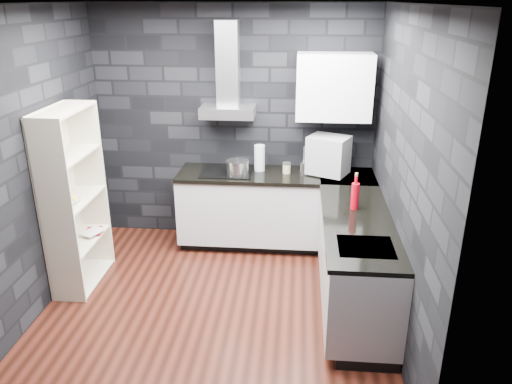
# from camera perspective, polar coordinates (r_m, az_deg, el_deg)

# --- Properties ---
(ground) EXTENTS (3.20, 3.20, 0.00)m
(ground) POSITION_cam_1_polar(r_m,az_deg,el_deg) (4.89, -4.67, -12.79)
(ground) COLOR #401910
(ceiling) EXTENTS (3.20, 3.20, 0.00)m
(ceiling) POSITION_cam_1_polar(r_m,az_deg,el_deg) (4.05, -5.88, 20.68)
(ceiling) COLOR white
(wall_back) EXTENTS (3.20, 0.05, 2.70)m
(wall_back) POSITION_cam_1_polar(r_m,az_deg,el_deg) (5.83, -2.43, 7.53)
(wall_back) COLOR black
(wall_back) RESTS_ON ground
(wall_front) EXTENTS (3.20, 0.05, 2.70)m
(wall_front) POSITION_cam_1_polar(r_m,az_deg,el_deg) (2.84, -10.91, -8.43)
(wall_front) COLOR black
(wall_front) RESTS_ON ground
(wall_left) EXTENTS (0.05, 3.20, 2.70)m
(wall_left) POSITION_cam_1_polar(r_m,az_deg,el_deg) (4.84, -24.54, 2.68)
(wall_left) COLOR black
(wall_left) RESTS_ON ground
(wall_right) EXTENTS (0.05, 3.20, 2.70)m
(wall_right) POSITION_cam_1_polar(r_m,az_deg,el_deg) (4.31, 16.59, 1.62)
(wall_right) COLOR black
(wall_right) RESTS_ON ground
(toekick_back) EXTENTS (2.18, 0.50, 0.10)m
(toekick_back) POSITION_cam_1_polar(r_m,az_deg,el_deg) (5.97, 2.20, -5.45)
(toekick_back) COLOR black
(toekick_back) RESTS_ON ground
(toekick_right) EXTENTS (0.50, 1.78, 0.10)m
(toekick_right) POSITION_cam_1_polar(r_m,az_deg,el_deg) (4.93, 11.44, -12.23)
(toekick_right) COLOR black
(toekick_right) RESTS_ON ground
(counter_back_cab) EXTENTS (2.20, 0.60, 0.76)m
(counter_back_cab) POSITION_cam_1_polar(r_m,az_deg,el_deg) (5.75, 2.23, -1.80)
(counter_back_cab) COLOR silver
(counter_back_cab) RESTS_ON ground
(counter_right_cab) EXTENTS (0.60, 1.80, 0.76)m
(counter_right_cab) POSITION_cam_1_polar(r_m,az_deg,el_deg) (4.70, 11.34, -7.84)
(counter_right_cab) COLOR silver
(counter_right_cab) RESTS_ON ground
(counter_back_top) EXTENTS (2.20, 0.62, 0.04)m
(counter_back_top) POSITION_cam_1_polar(r_m,az_deg,el_deg) (5.60, 2.29, 1.93)
(counter_back_top) COLOR black
(counter_back_top) RESTS_ON counter_back_cab
(counter_right_top) EXTENTS (0.62, 1.80, 0.04)m
(counter_right_top) POSITION_cam_1_polar(r_m,az_deg,el_deg) (4.52, 11.57, -3.41)
(counter_right_top) COLOR black
(counter_right_top) RESTS_ON counter_right_cab
(counter_corner_top) EXTENTS (0.62, 0.62, 0.04)m
(counter_corner_top) POSITION_cam_1_polar(r_m,az_deg,el_deg) (5.63, 10.45, 1.69)
(counter_corner_top) COLOR black
(counter_corner_top) RESTS_ON counter_right_cab
(hood_body) EXTENTS (0.60, 0.34, 0.12)m
(hood_body) POSITION_cam_1_polar(r_m,az_deg,el_deg) (5.60, -3.24, 9.15)
(hood_body) COLOR silver
(hood_body) RESTS_ON wall_back
(hood_chimney) EXTENTS (0.24, 0.20, 0.90)m
(hood_chimney) POSITION_cam_1_polar(r_m,az_deg,el_deg) (5.58, -3.25, 14.42)
(hood_chimney) COLOR silver
(hood_chimney) RESTS_ON hood_body
(upper_cabinet) EXTENTS (0.80, 0.35, 0.70)m
(upper_cabinet) POSITION_cam_1_polar(r_m,az_deg,el_deg) (5.49, 8.91, 11.78)
(upper_cabinet) COLOR white
(upper_cabinet) RESTS_ON wall_back
(cooktop) EXTENTS (0.58, 0.50, 0.01)m
(cooktop) POSITION_cam_1_polar(r_m,az_deg,el_deg) (5.65, -3.29, 2.37)
(cooktop) COLOR black
(cooktop) RESTS_ON counter_back_top
(sink_rim) EXTENTS (0.44, 0.40, 0.01)m
(sink_rim) POSITION_cam_1_polar(r_m,az_deg,el_deg) (4.07, 12.44, -6.17)
(sink_rim) COLOR silver
(sink_rim) RESTS_ON counter_right_top
(pot) EXTENTS (0.32, 0.32, 0.14)m
(pot) POSITION_cam_1_polar(r_m,az_deg,el_deg) (5.52, -2.14, 2.76)
(pot) COLOR silver
(pot) RESTS_ON cooktop
(glass_vase) EXTENTS (0.14, 0.14, 0.29)m
(glass_vase) POSITION_cam_1_polar(r_m,az_deg,el_deg) (5.65, 0.40, 3.91)
(glass_vase) COLOR silver
(glass_vase) RESTS_ON counter_back_top
(storage_jar) EXTENTS (0.10, 0.10, 0.11)m
(storage_jar) POSITION_cam_1_polar(r_m,az_deg,el_deg) (5.60, 3.52, 2.69)
(storage_jar) COLOR tan
(storage_jar) RESTS_ON counter_back_top
(utensil_crock) EXTENTS (0.12, 0.12, 0.14)m
(utensil_crock) POSITION_cam_1_polar(r_m,az_deg,el_deg) (5.58, 5.58, 2.73)
(utensil_crock) COLOR silver
(utensil_crock) RESTS_ON counter_back_top
(appliance_garage) EXTENTS (0.52, 0.47, 0.42)m
(appliance_garage) POSITION_cam_1_polar(r_m,az_deg,el_deg) (5.55, 8.28, 4.21)
(appliance_garage) COLOR #9EA0A4
(appliance_garage) RESTS_ON counter_back_top
(red_bottle) EXTENTS (0.09, 0.09, 0.25)m
(red_bottle) POSITION_cam_1_polar(r_m,az_deg,el_deg) (4.70, 11.24, -0.47)
(red_bottle) COLOR #B50213
(red_bottle) RESTS_ON counter_right_top
(bookshelf) EXTENTS (0.45, 0.84, 1.80)m
(bookshelf) POSITION_cam_1_polar(r_m,az_deg,el_deg) (5.17, -20.05, -0.85)
(bookshelf) COLOR beige
(bookshelf) RESTS_ON ground
(fruit_bowl) EXTENTS (0.25, 0.25, 0.05)m
(fruit_bowl) POSITION_cam_1_polar(r_m,az_deg,el_deg) (5.09, -20.50, -0.84)
(fruit_bowl) COLOR white
(fruit_bowl) RESTS_ON bookshelf
(book_red) EXTENTS (0.16, 0.06, 0.21)m
(book_red) POSITION_cam_1_polar(r_m,az_deg,el_deg) (5.43, -18.95, -3.43)
(book_red) COLOR maroon
(book_red) RESTS_ON bookshelf
(book_second) EXTENTS (0.16, 0.08, 0.22)m
(book_second) POSITION_cam_1_polar(r_m,az_deg,el_deg) (5.42, -18.89, -3.19)
(book_second) COLOR #B2B2B2
(book_second) RESTS_ON bookshelf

